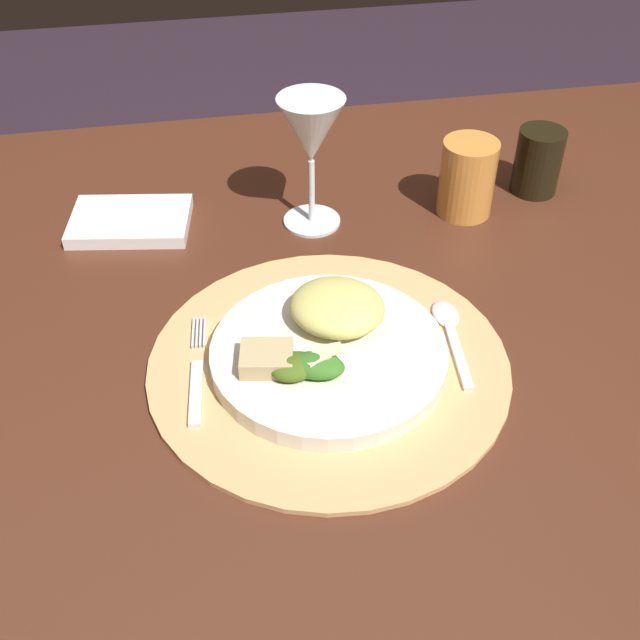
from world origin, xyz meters
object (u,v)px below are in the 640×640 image
dinner_plate (329,355)px  spoon (449,327)px  napkin (130,221)px  amber_tumbler (467,178)px  dining_table (319,386)px  wine_glass (311,135)px  fork (197,374)px  dark_tumbler (538,161)px

dinner_plate → spoon: size_ratio=1.75×
dinner_plate → napkin: bearing=124.1°
napkin → amber_tumbler: amber_tumbler is taller
dining_table → dinner_plate: (-0.01, -0.11, 0.15)m
dining_table → wine_glass: 0.31m
fork → napkin: bearing=102.7°
napkin → wine_glass: wine_glass is taller
dining_table → napkin: napkin is taller
dinner_plate → amber_tumbler: size_ratio=2.45×
dining_table → dinner_plate: size_ratio=6.20×
dinner_plate → amber_tumbler: (0.23, 0.25, 0.03)m
dark_tumbler → amber_tumbler: bearing=-163.0°
spoon → napkin: 0.43m
fork → wine_glass: wine_glass is taller
dining_table → napkin: size_ratio=10.13×
dining_table → wine_glass: size_ratio=8.86×
spoon → napkin: (-0.34, 0.27, -0.00)m
spoon → amber_tumbler: size_ratio=1.40×
dining_table → amber_tumbler: (0.22, 0.15, 0.19)m
dinner_plate → dark_tumbler: size_ratio=2.77×
fork → napkin: 0.30m
dinner_plate → wine_glass: size_ratio=1.43×
dinner_plate → wine_glass: wine_glass is taller
napkin → dining_table: bearing=-42.2°
dark_tumbler → dinner_plate: bearing=-139.5°
dining_table → dark_tumbler: size_ratio=17.16×
dinner_plate → wine_glass: 0.29m
dinner_plate → napkin: dinner_plate is taller
amber_tumbler → wine_glass: bearing=177.2°
dinner_plate → spoon: 0.14m
dark_tumbler → wine_glass: bearing=-175.6°
dining_table → wine_glass: (0.02, 0.16, 0.26)m
wine_glass → dark_tumbler: bearing=4.4°
dining_table → fork: fork is taller
wine_glass → dark_tumbler: wine_glass is taller
amber_tumbler → dark_tumbler: 0.11m
dining_table → dinner_plate: dinner_plate is taller
fork → amber_tumbler: size_ratio=1.57×
dining_table → dinner_plate: bearing=-94.9°
dining_table → wine_glass: wine_glass is taller
napkin → dark_tumbler: bearing=-0.8°
wine_glass → dark_tumbler: size_ratio=1.94×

